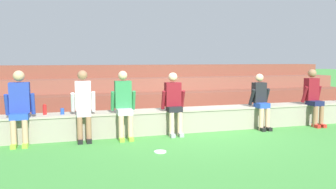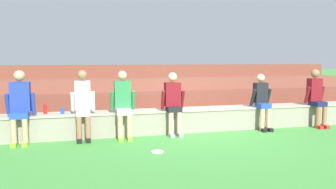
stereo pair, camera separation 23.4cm
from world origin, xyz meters
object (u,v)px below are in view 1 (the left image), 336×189
object	(u,v)px
person_far_left	(20,105)
plastic_cup_left_end	(62,111)
person_far_right	(261,100)
person_rightmost_edge	(313,96)
person_right_of_center	(174,102)
person_center	(124,103)
water_bottle_center_gap	(45,110)
person_left_of_center	(83,103)
frisbee	(160,152)

from	to	relation	value
person_far_left	plastic_cup_left_end	distance (m)	0.84
plastic_cup_left_end	person_far_right	bearing A→B (deg)	-3.11
person_far_left	plastic_cup_left_end	bearing A→B (deg)	16.03
person_far_right	person_rightmost_edge	xyz separation A→B (m)	(1.51, -0.02, 0.06)
person_far_right	plastic_cup_left_end	bearing A→B (deg)	176.89
person_right_of_center	plastic_cup_left_end	world-z (taller)	person_right_of_center
person_center	water_bottle_center_gap	bearing A→B (deg)	169.21
person_center	water_bottle_center_gap	world-z (taller)	person_center
water_bottle_center_gap	plastic_cup_left_end	bearing A→B (deg)	-10.70
person_left_of_center	person_rightmost_edge	bearing A→B (deg)	-0.48
person_right_of_center	plastic_cup_left_end	bearing A→B (deg)	174.11
person_center	water_bottle_center_gap	xyz separation A→B (m)	(-1.61, 0.31, -0.13)
person_right_of_center	water_bottle_center_gap	xyz separation A→B (m)	(-2.72, 0.31, -0.11)
person_far_left	frisbee	distance (m)	2.92
person_rightmost_edge	plastic_cup_left_end	size ratio (longest dim) A/B	11.32
person_left_of_center	person_right_of_center	distance (m)	1.95
person_far_left	frisbee	size ratio (longest dim) A/B	6.51
person_center	person_far_right	bearing A→B (deg)	-0.14
person_rightmost_edge	frisbee	bearing A→B (deg)	-164.14
person_left_of_center	person_rightmost_edge	size ratio (longest dim) A/B	1.02
person_far_left	frisbee	xyz separation A→B (m)	(2.51, -1.28, -0.79)
person_center	plastic_cup_left_end	size ratio (longest dim) A/B	11.35
person_center	person_far_left	bearing A→B (deg)	179.57
water_bottle_center_gap	frisbee	distance (m)	2.68
plastic_cup_left_end	frisbee	world-z (taller)	plastic_cup_left_end
person_far_right	person_rightmost_edge	distance (m)	1.51
person_left_of_center	person_right_of_center	xyz separation A→B (m)	(1.95, -0.03, -0.03)
water_bottle_center_gap	plastic_cup_left_end	world-z (taller)	water_bottle_center_gap
person_rightmost_edge	water_bottle_center_gap	bearing A→B (deg)	177.05
water_bottle_center_gap	person_left_of_center	bearing A→B (deg)	-20.12
frisbee	person_left_of_center	bearing A→B (deg)	135.26
frisbee	plastic_cup_left_end	bearing A→B (deg)	138.89
person_right_of_center	person_far_right	size ratio (longest dim) A/B	1.04
person_right_of_center	person_far_right	world-z (taller)	person_right_of_center
frisbee	person_far_right	bearing A→B (deg)	23.76
person_far_left	person_left_of_center	world-z (taller)	person_far_left
plastic_cup_left_end	water_bottle_center_gap	bearing A→B (deg)	169.30
person_far_left	person_center	bearing A→B (deg)	-0.43
person_right_of_center	water_bottle_center_gap	size ratio (longest dim) A/B	6.29
person_left_of_center	person_center	bearing A→B (deg)	-1.56
person_rightmost_edge	frisbee	size ratio (longest dim) A/B	6.37
water_bottle_center_gap	person_far_right	bearing A→B (deg)	-3.66
person_left_of_center	person_right_of_center	world-z (taller)	person_left_of_center
person_right_of_center	frisbee	xyz separation A→B (m)	(-0.65, -1.26, -0.74)
person_far_left	frisbee	bearing A→B (deg)	-27.02
person_far_right	water_bottle_center_gap	distance (m)	4.93
person_rightmost_edge	frisbee	xyz separation A→B (m)	(-4.36, -1.24, -0.76)
water_bottle_center_gap	person_right_of_center	bearing A→B (deg)	-6.52
person_left_of_center	frisbee	bearing A→B (deg)	-44.74
person_left_of_center	plastic_cup_left_end	xyz separation A→B (m)	(-0.43, 0.22, -0.18)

